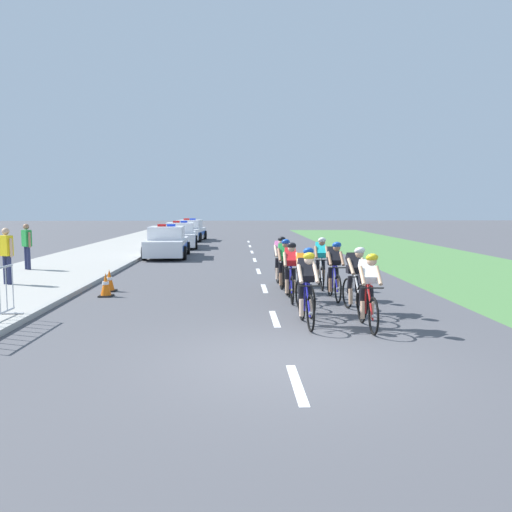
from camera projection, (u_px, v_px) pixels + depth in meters
The scene contains 21 objects.
ground_plane at pixel (288, 360), 7.90m from camera, with size 160.00×160.00×0.00m, color #4C4C51.
sidewalk_slab at pixel (81, 262), 21.53m from camera, with size 4.64×60.00×0.12m, color #A3A099.
kerb_edge at pixel (134, 261), 21.62m from camera, with size 0.16×60.00×0.13m, color #9E9E99.
grass_verge at pixel (439, 261), 22.14m from camera, with size 7.00×60.00×0.01m, color #4C7F42.
lane_markings_centre at pixel (256, 265), 20.73m from camera, with size 0.14×29.60×0.01m.
cyclist_lead at pixel (306, 288), 10.07m from camera, with size 0.43×1.72×1.56m.
cyclist_second at pixel (368, 290), 9.82m from camera, with size 0.42×1.72×1.56m.
cyclist_third at pixel (305, 279), 11.21m from camera, with size 0.45×1.72×1.56m.
cyclist_fourth at pixel (355, 279), 11.33m from camera, with size 0.45×1.72×1.56m.
cyclist_fifth at pixel (291, 271), 12.77m from camera, with size 0.42×1.72×1.56m.
cyclist_sixth at pixel (334, 270), 12.96m from camera, with size 0.42×1.72×1.56m.
cyclist_seventh at pixel (284, 265), 14.04m from camera, with size 0.43×1.72×1.56m.
cyclist_eighth at pixel (321, 262), 14.79m from camera, with size 0.43×1.72×1.56m.
cyclist_ninth at pixel (280, 260), 15.21m from camera, with size 0.44×1.72×1.56m.
police_car_nearest at pixel (167, 243), 23.93m from camera, with size 2.12×4.46×1.59m.
police_car_second at pixel (180, 236), 29.60m from camera, with size 2.26×4.53×1.59m.
police_car_third at pixel (190, 231), 35.71m from camera, with size 2.22×4.51×1.59m.
traffic_cone_near at pixel (106, 285), 13.43m from camera, with size 0.36×0.36×0.64m.
traffic_cone_mid at pixel (109, 281), 14.26m from camera, with size 0.36×0.36×0.64m.
spectator_closest at pixel (27, 243), 18.23m from camera, with size 0.44×0.41×1.68m.
spectator_back at pixel (7, 252), 14.73m from camera, with size 0.49×0.37×1.68m.
Camera 1 is at (-0.81, -7.68, 2.41)m, focal length 35.07 mm.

